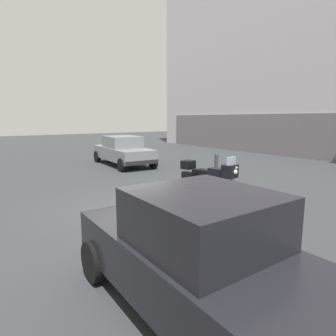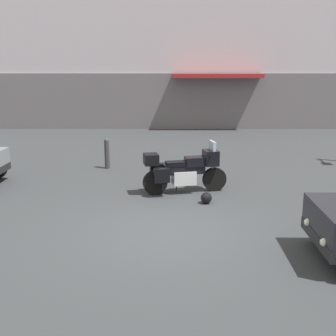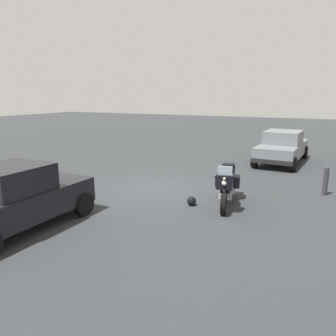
% 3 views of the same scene
% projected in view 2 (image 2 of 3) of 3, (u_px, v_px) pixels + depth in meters
% --- Properties ---
extents(ground_plane, '(80.00, 80.00, 0.00)m').
position_uv_depth(ground_plane, '(167.00, 231.00, 9.00)').
color(ground_plane, '#2D3033').
extents(motorcycle, '(2.24, 0.99, 1.36)m').
position_uv_depth(motorcycle, '(183.00, 170.00, 11.48)').
color(motorcycle, black).
rests_on(motorcycle, ground).
extents(helmet, '(0.28, 0.28, 0.28)m').
position_uv_depth(helmet, '(206.00, 198.00, 10.72)').
color(helmet, black).
rests_on(helmet, ground).
extents(bollard_curbside, '(0.16, 0.16, 0.99)m').
position_uv_depth(bollard_curbside, '(106.00, 153.00, 14.12)').
color(bollard_curbside, '#333338').
rests_on(bollard_curbside, ground).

